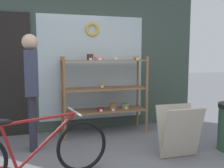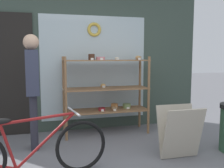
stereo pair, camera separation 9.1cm
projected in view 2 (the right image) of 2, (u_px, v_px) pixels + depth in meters
The scene contains 5 objects.
storefront_facade at pixel (81, 39), 4.54m from camera, with size 4.51×0.13×3.47m.
display_case at pixel (107, 88), 4.39m from camera, with size 1.48×0.47×1.41m.
bicycle at pixel (31, 152), 2.72m from camera, with size 1.72×0.48×0.75m.
sandwich_board at pixel (180, 132), 3.35m from camera, with size 0.54×0.38×0.70m.
pedestrian at pixel (32, 83), 3.58m from camera, with size 0.22×0.33×1.68m.
Camera 2 is at (-0.68, -2.33, 1.38)m, focal length 40.00 mm.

